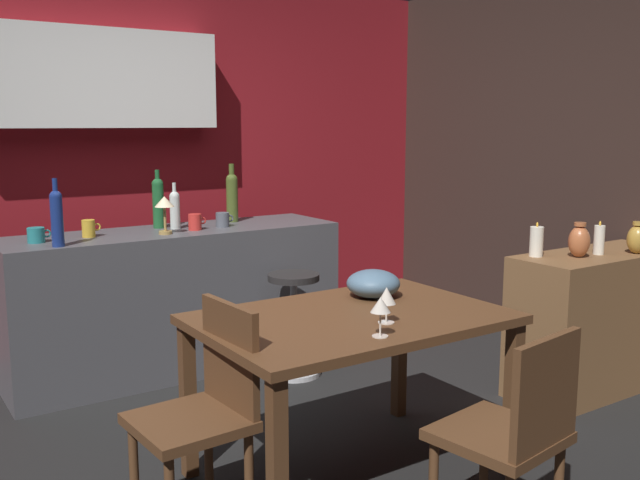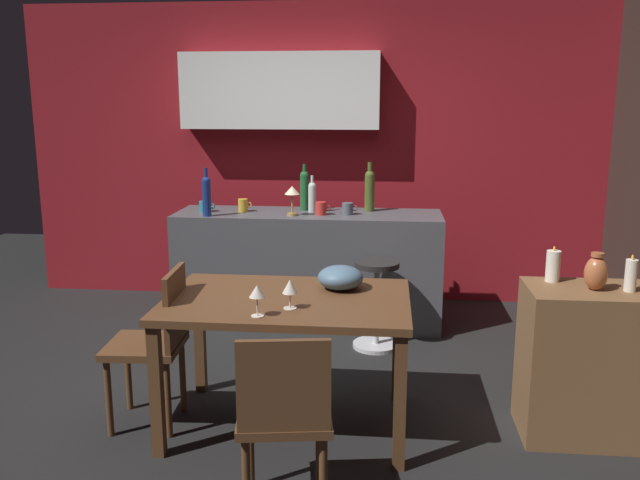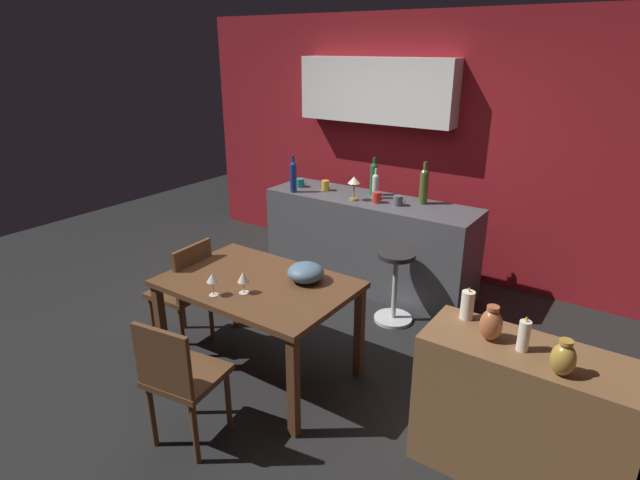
{
  "view_description": "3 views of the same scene",
  "coord_description": "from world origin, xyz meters",
  "views": [
    {
      "loc": [
        -1.67,
        -2.83,
        1.56
      ],
      "look_at": [
        0.42,
        0.29,
        0.94
      ],
      "focal_mm": 39.91,
      "sensor_mm": 36.0,
      "label": 1
    },
    {
      "loc": [
        0.63,
        -3.8,
        1.79
      ],
      "look_at": [
        0.23,
        0.11,
        0.95
      ],
      "focal_mm": 37.27,
      "sensor_mm": 36.0,
      "label": 2
    },
    {
      "loc": [
        2.3,
        -2.83,
        2.29
      ],
      "look_at": [
        0.19,
        0.23,
        0.86
      ],
      "focal_mm": 28.75,
      "sensor_mm": 36.0,
      "label": 3
    }
  ],
  "objects": [
    {
      "name": "wine_glass_left",
      "position": [
        0.01,
        -0.74,
        0.86
      ],
      "size": [
        0.08,
        0.08,
        0.16
      ],
      "color": "silver",
      "rests_on": "dining_table"
    },
    {
      "name": "cup_slate",
      "position": [
        0.33,
        1.29,
        0.95
      ],
      "size": [
        0.12,
        0.09,
        0.09
      ],
      "color": "#515660",
      "rests_on": "kitchen_counter"
    },
    {
      "name": "pillar_candle_tall",
      "position": [
        1.87,
        -0.39,
        0.9
      ],
      "size": [
        0.06,
        0.06,
        0.19
      ],
      "color": "white",
      "rests_on": "sideboard_cabinet"
    },
    {
      "name": "chair_by_doorway",
      "position": [
        0.21,
        -1.24,
        0.48
      ],
      "size": [
        0.46,
        0.46,
        0.86
      ],
      "color": "#56351E",
      "rests_on": "ground_plane"
    },
    {
      "name": "chair_near_window",
      "position": [
        -0.62,
        -0.47,
        0.49
      ],
      "size": [
        0.42,
        0.42,
        0.89
      ],
      "color": "#56351E",
      "rests_on": "ground_plane"
    },
    {
      "name": "cup_mustard",
      "position": [
        -0.51,
        1.35,
        0.95
      ],
      "size": [
        0.11,
        0.08,
        0.1
      ],
      "color": "gold",
      "rests_on": "kitchen_counter"
    },
    {
      "name": "sideboard_cabinet",
      "position": [
        1.92,
        -0.36,
        0.41
      ],
      "size": [
        1.1,
        0.44,
        0.82
      ],
      "primitive_type": "cube",
      "color": "brown",
      "rests_on": "ground_plane"
    },
    {
      "name": "wall_kitchen_back",
      "position": [
        -0.06,
        2.08,
        1.41
      ],
      "size": [
        5.2,
        0.33,
        2.6
      ],
      "color": "maroon",
      "rests_on": "ground_plane"
    },
    {
      "name": "wine_bottle_cobalt",
      "position": [
        -0.74,
        1.11,
        1.07
      ],
      "size": [
        0.07,
        0.07,
        0.37
      ],
      "color": "navy",
      "rests_on": "kitchen_counter"
    },
    {
      "name": "bar_stool",
      "position": [
        0.57,
        0.82,
        0.34
      ],
      "size": [
        0.34,
        0.34,
        0.64
      ],
      "color": "#262323",
      "rests_on": "ground_plane"
    },
    {
      "name": "dining_table",
      "position": [
        0.11,
        -0.42,
        0.65
      ],
      "size": [
        1.31,
        0.88,
        0.74
      ],
      "color": "#56351E",
      "rests_on": "ground_plane"
    },
    {
      "name": "ground_plane",
      "position": [
        0.0,
        0.0,
        0.0
      ],
      "size": [
        9.0,
        9.0,
        0.0
      ],
      "primitive_type": "plane",
      "color": "black"
    },
    {
      "name": "wine_bottle_olive",
      "position": [
        0.49,
        1.48,
        1.08
      ],
      "size": [
        0.08,
        0.08,
        0.39
      ],
      "color": "#475623",
      "rests_on": "kitchen_counter"
    },
    {
      "name": "wine_bottle_green",
      "position": [
        -0.03,
        1.47,
        1.07
      ],
      "size": [
        0.07,
        0.07,
        0.37
      ],
      "color": "#1E592D",
      "rests_on": "kitchen_counter"
    },
    {
      "name": "fruit_bowl",
      "position": [
        0.38,
        -0.22,
        0.81
      ],
      "size": [
        0.26,
        0.26,
        0.13
      ],
      "primitive_type": "ellipsoid",
      "color": "slate",
      "rests_on": "dining_table"
    },
    {
      "name": "pillar_candle_short",
      "position": [
        1.52,
        -0.23,
        0.9
      ],
      "size": [
        0.07,
        0.07,
        0.19
      ],
      "color": "white",
      "rests_on": "sideboard_cabinet"
    },
    {
      "name": "wine_glass_right",
      "position": [
        0.15,
        -0.6,
        0.85
      ],
      "size": [
        0.08,
        0.08,
        0.15
      ],
      "color": "silver",
      "rests_on": "dining_table"
    },
    {
      "name": "vase_copper",
      "position": [
        1.7,
        -0.38,
        0.91
      ],
      "size": [
        0.12,
        0.12,
        0.2
      ],
      "color": "#B26038",
      "rests_on": "sideboard_cabinet"
    },
    {
      "name": "cup_teal",
      "position": [
        -0.81,
        1.31,
        0.94
      ],
      "size": [
        0.13,
        0.09,
        0.09
      ],
      "color": "teal",
      "rests_on": "kitchen_counter"
    },
    {
      "name": "counter_lamp",
      "position": [
        -0.1,
        1.21,
        1.07
      ],
      "size": [
        0.12,
        0.12,
        0.23
      ],
      "color": "#A58447",
      "rests_on": "kitchen_counter"
    },
    {
      "name": "kitchen_counter",
      "position": [
        0.01,
        1.34,
        0.45
      ],
      "size": [
        2.1,
        0.6,
        0.9
      ],
      "primitive_type": "cube",
      "color": "#4C4C51",
      "rests_on": "ground_plane"
    },
    {
      "name": "wine_bottle_clear",
      "position": [
        0.04,
        1.38,
        1.03
      ],
      "size": [
        0.06,
        0.06,
        0.29
      ],
      "color": "silver",
      "rests_on": "kitchen_counter"
    },
    {
      "name": "cup_red",
      "position": [
        0.12,
        1.26,
        0.95
      ],
      "size": [
        0.12,
        0.08,
        0.1
      ],
      "color": "red",
      "rests_on": "kitchen_counter"
    }
  ]
}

